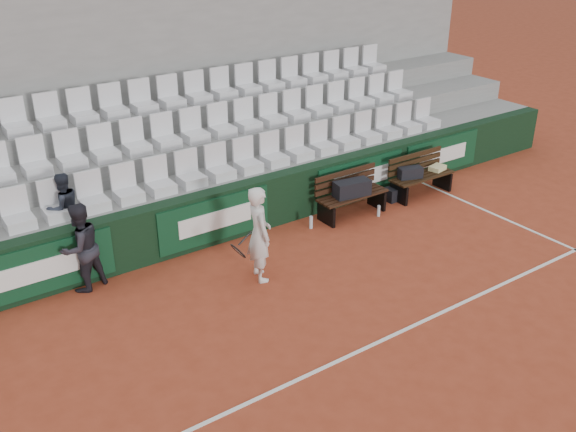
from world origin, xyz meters
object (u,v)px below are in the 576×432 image
object	(u,v)px
water_bottle_far	(379,211)
spectator_c	(60,182)
bench_left	(352,205)
sports_bag_ground	(395,193)
sports_bag_right	(410,173)
bench_right	(421,185)
water_bottle_near	(311,222)
sports_bag_left	(352,188)
ball_kid	(81,247)
tennis_player	(259,234)

from	to	relation	value
water_bottle_far	spectator_c	size ratio (longest dim) A/B	0.19
bench_left	sports_bag_ground	size ratio (longest dim) A/B	3.32
sports_bag_right	spectator_c	xyz separation A→B (m)	(-6.76, 1.11, 1.03)
bench_right	water_bottle_near	size ratio (longest dim) A/B	5.96
sports_bag_left	water_bottle_far	distance (m)	0.74
bench_right	sports_bag_ground	xyz separation A→B (m)	(-0.62, 0.14, -0.09)
bench_right	sports_bag_right	world-z (taller)	sports_bag_right
sports_bag_ground	bench_left	bearing A→B (deg)	-176.70
sports_bag_left	sports_bag_right	xyz separation A→B (m)	(1.59, 0.01, -0.04)
sports_bag_left	water_bottle_near	xyz separation A→B (m)	(-0.96, 0.03, -0.48)
ball_kid	sports_bag_right	bearing A→B (deg)	157.46
water_bottle_far	tennis_player	bearing A→B (deg)	-168.90
spectator_c	ball_kid	bearing A→B (deg)	77.97
bench_left	sports_bag_left	bearing A→B (deg)	-152.11
sports_bag_left	spectator_c	distance (m)	5.38
sports_bag_ground	water_bottle_near	size ratio (longest dim) A/B	1.80
sports_bag_left	sports_bag_right	size ratio (longest dim) A/B	1.45
bench_left	water_bottle_near	size ratio (longest dim) A/B	5.96
sports_bag_right	water_bottle_near	bearing A→B (deg)	179.62
sports_bag_left	sports_bag_ground	size ratio (longest dim) A/B	1.60
sports_bag_ground	tennis_player	distance (m)	4.20
sports_bag_ground	ball_kid	size ratio (longest dim) A/B	0.31
sports_bag_ground	water_bottle_far	xyz separation A→B (m)	(-0.83, -0.41, -0.02)
sports_bag_ground	ball_kid	world-z (taller)	ball_kid
tennis_player	ball_kid	distance (m)	2.80
sports_bag_right	water_bottle_near	size ratio (longest dim) A/B	1.98
ball_kid	water_bottle_far	bearing A→B (deg)	153.61
bench_right	sports_bag_right	size ratio (longest dim) A/B	3.01
bench_left	sports_bag_left	world-z (taller)	sports_bag_left
sports_bag_left	spectator_c	bearing A→B (deg)	167.82
bench_left	ball_kid	world-z (taller)	ball_kid
bench_left	sports_bag_right	world-z (taller)	sports_bag_right
bench_right	sports_bag_left	xyz separation A→B (m)	(-1.90, 0.04, 0.38)
sports_bag_left	bench_right	bearing A→B (deg)	-1.15
bench_left	water_bottle_near	distance (m)	1.02
sports_bag_right	tennis_player	distance (m)	4.43
sports_bag_right	spectator_c	world-z (taller)	spectator_c
bench_left	sports_bag_left	distance (m)	0.38
bench_left	bench_right	bearing A→B (deg)	-2.06
bench_right	sports_bag_right	xyz separation A→B (m)	(-0.31, 0.05, 0.34)
spectator_c	sports_bag_right	bearing A→B (deg)	160.80
sports_bag_ground	sports_bag_left	bearing A→B (deg)	-175.57
ball_kid	bench_left	bearing A→B (deg)	156.73
sports_bag_left	sports_bag_ground	world-z (taller)	sports_bag_left
bench_left	bench_right	world-z (taller)	same
bench_left	water_bottle_near	world-z (taller)	bench_left
sports_bag_left	ball_kid	xyz separation A→B (m)	(-5.20, 0.39, 0.13)
sports_bag_right	ball_kid	world-z (taller)	ball_kid
sports_bag_right	tennis_player	xyz separation A→B (m)	(-4.32, -0.95, 0.25)
sports_bag_ground	spectator_c	distance (m)	6.69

